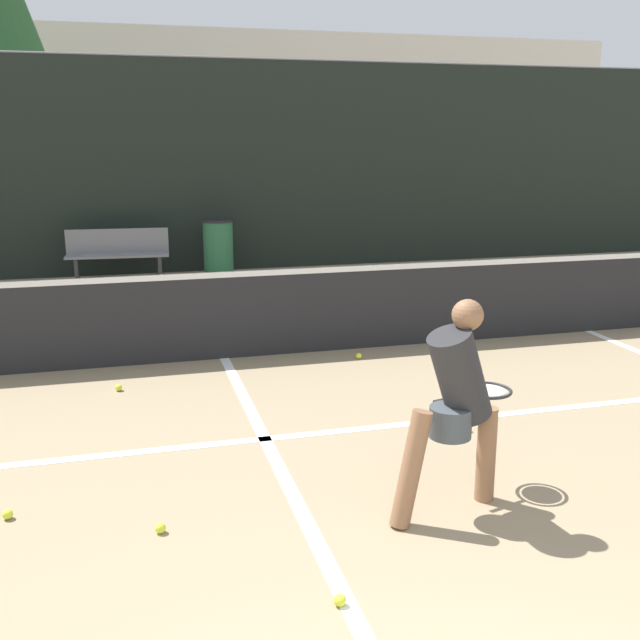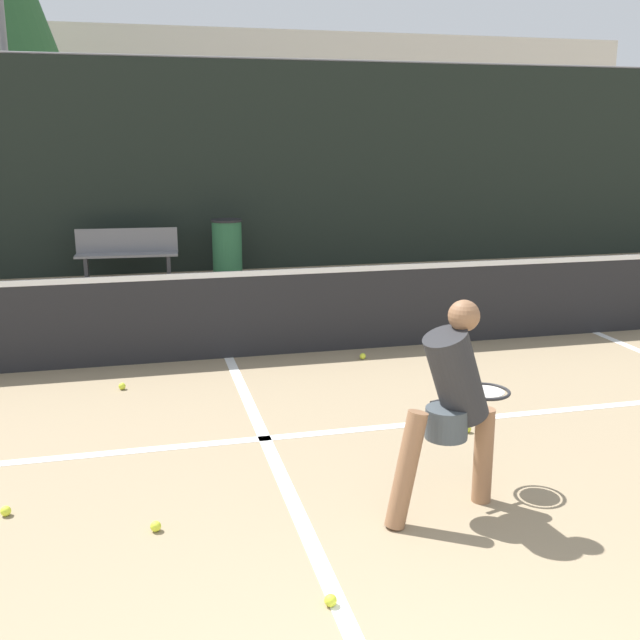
# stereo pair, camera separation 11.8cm
# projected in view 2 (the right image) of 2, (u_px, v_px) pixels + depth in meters

# --- Properties ---
(court_service_line) EXTENTS (8.25, 0.10, 0.01)m
(court_service_line) POSITION_uv_depth(u_px,v_px,m) (265.00, 438.00, 5.95)
(court_service_line) COLOR white
(court_service_line) RESTS_ON ground
(court_center_mark) EXTENTS (0.10, 5.77, 0.01)m
(court_center_mark) POSITION_uv_depth(u_px,v_px,m) (278.00, 468.00, 5.41)
(court_center_mark) COLOR white
(court_center_mark) RESTS_ON ground
(net) EXTENTS (11.09, 0.09, 1.07)m
(net) POSITION_uv_depth(u_px,v_px,m) (227.00, 312.00, 8.01)
(net) COLOR slate
(net) RESTS_ON ground
(fence_back) EXTENTS (24.00, 0.06, 3.66)m
(fence_back) POSITION_uv_depth(u_px,v_px,m) (186.00, 167.00, 12.93)
(fence_back) COLOR black
(fence_back) RESTS_ON ground
(player_practicing) EXTENTS (1.08, 0.75, 1.39)m
(player_practicing) POSITION_uv_depth(u_px,v_px,m) (453.00, 400.00, 4.64)
(player_practicing) COLOR #8C6042
(player_practicing) RESTS_ON ground
(tennis_ball_scattered_2) EXTENTS (0.07, 0.07, 0.07)m
(tennis_ball_scattered_2) POSITION_uv_depth(u_px,v_px,m) (122.00, 386.00, 7.10)
(tennis_ball_scattered_2) COLOR #D1E033
(tennis_ball_scattered_2) RESTS_ON ground
(tennis_ball_scattered_3) EXTENTS (0.07, 0.07, 0.07)m
(tennis_ball_scattered_3) POSITION_uv_depth(u_px,v_px,m) (6.00, 511.00, 4.73)
(tennis_ball_scattered_3) COLOR #D1E033
(tennis_ball_scattered_3) RESTS_ON ground
(tennis_ball_scattered_4) EXTENTS (0.07, 0.07, 0.07)m
(tennis_ball_scattered_4) POSITION_uv_depth(u_px,v_px,m) (156.00, 526.00, 4.55)
(tennis_ball_scattered_4) COLOR #D1E033
(tennis_ball_scattered_4) RESTS_ON ground
(tennis_ball_scattered_6) EXTENTS (0.07, 0.07, 0.07)m
(tennis_ball_scattered_6) POSITION_uv_depth(u_px,v_px,m) (467.00, 429.00, 6.07)
(tennis_ball_scattered_6) COLOR #D1E033
(tennis_ball_scattered_6) RESTS_ON ground
(tennis_ball_scattered_7) EXTENTS (0.07, 0.07, 0.07)m
(tennis_ball_scattered_7) POSITION_uv_depth(u_px,v_px,m) (331.00, 600.00, 3.82)
(tennis_ball_scattered_7) COLOR #D1E033
(tennis_ball_scattered_7) RESTS_ON ground
(tennis_ball_scattered_9) EXTENTS (0.07, 0.07, 0.07)m
(tennis_ball_scattered_9) POSITION_uv_depth(u_px,v_px,m) (363.00, 356.00, 8.07)
(tennis_ball_scattered_9) COLOR #D1E033
(tennis_ball_scattered_9) RESTS_ON ground
(courtside_bench) EXTENTS (1.67, 0.49, 0.86)m
(courtside_bench) POSITION_uv_depth(u_px,v_px,m) (127.00, 253.00, 12.39)
(courtside_bench) COLOR slate
(courtside_bench) RESTS_ON ground
(trash_bin) EXTENTS (0.53, 0.53, 0.97)m
(trash_bin) POSITION_uv_depth(u_px,v_px,m) (227.00, 248.00, 12.79)
(trash_bin) COLOR #28603D
(trash_bin) RESTS_ON ground
(floodlight_mast) EXTENTS (1.10, 0.24, 7.45)m
(floodlight_mast) POSITION_uv_depth(u_px,v_px,m) (1.00, 18.00, 16.11)
(floodlight_mast) COLOR slate
(floodlight_mast) RESTS_ON ground
(building_far) EXTENTS (36.00, 2.40, 6.02)m
(building_far) POSITION_uv_depth(u_px,v_px,m) (155.00, 117.00, 27.11)
(building_far) COLOR beige
(building_far) RESTS_ON ground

